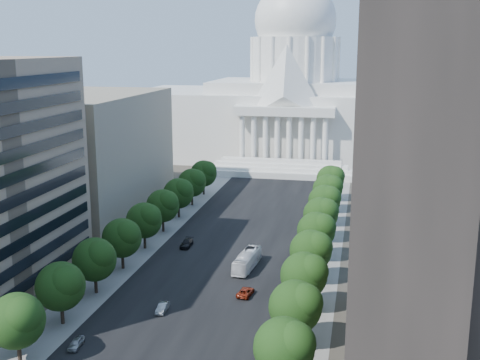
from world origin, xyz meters
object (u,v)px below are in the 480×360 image
Objects in this scene: car_parked at (76,343)px; city_bus at (247,261)px; car_silver at (163,308)px; car_dark_b at (187,243)px; car_red at (246,292)px.

city_bus reaches higher than car_parked.
car_silver is 0.79× the size of car_dark_b.
car_dark_b is at bearing -45.28° from car_red.
car_silver is at bearing 53.57° from car_parked.
car_dark_b is (-5.38, 31.56, 0.07)m from car_silver.
car_dark_b reaches higher than car_silver.
car_red is at bearing 35.15° from car_silver.
city_bus is at bearing -34.28° from car_dark_b.
car_parked is at bearing -94.56° from car_dark_b.
city_bus reaches higher than car_red.
car_red is (11.93, 8.95, -0.00)m from car_silver.
car_dark_b reaches higher than car_parked.
car_parked is at bearing 55.64° from car_red.
car_dark_b is 18.10m from city_bus.
car_red reaches higher than car_parked.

